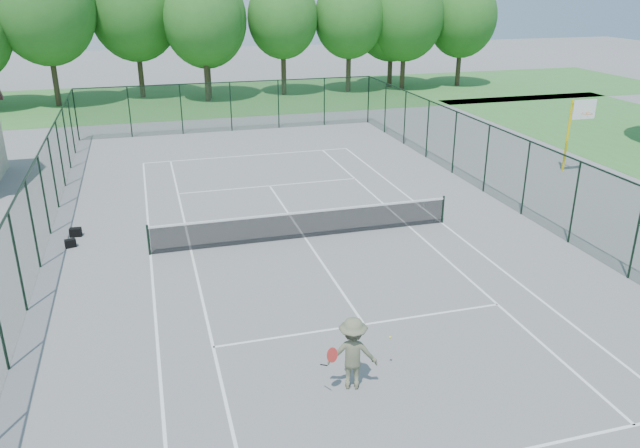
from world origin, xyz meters
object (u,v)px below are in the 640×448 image
(basketball_goal, at_px, (577,121))
(sports_bag_a, at_px, (70,243))
(tennis_net, at_px, (305,223))
(tennis_player, at_px, (353,353))

(basketball_goal, bearing_deg, sports_bag_a, -172.70)
(tennis_net, distance_m, basketball_goal, 15.22)
(tennis_player, bearing_deg, tennis_net, 82.29)
(sports_bag_a, relative_size, tennis_player, 0.18)
(basketball_goal, distance_m, sports_bag_a, 22.93)
(sports_bag_a, bearing_deg, tennis_player, -72.28)
(basketball_goal, distance_m, tennis_player, 20.61)
(tennis_net, bearing_deg, tennis_player, -97.71)
(basketball_goal, bearing_deg, tennis_net, -163.23)
(basketball_goal, relative_size, sports_bag_a, 10.03)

